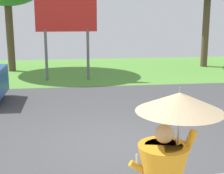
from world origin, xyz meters
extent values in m
cube|color=#424244|center=(0.00, 2.00, -0.05)|extent=(40.00, 8.00, 0.10)
cube|color=#579339|center=(0.00, 10.00, -0.05)|extent=(40.00, 8.00, 0.10)
cylinder|color=orange|center=(-0.01, -3.61, 1.12)|extent=(0.44, 0.44, 0.65)
sphere|color=tan|center=(-0.01, -3.61, 1.59)|extent=(0.22, 0.22, 0.22)
cylinder|color=orange|center=(0.27, -3.61, 1.40)|extent=(0.24, 0.09, 0.45)
cylinder|color=orange|center=(-0.27, -3.59, 1.16)|extent=(0.29, 0.08, 0.24)
cylinder|color=gray|center=(0.16, -3.61, 1.62)|extent=(0.02, 0.02, 0.75)
cone|color=#D1B284|center=(0.16, -3.61, 1.96)|extent=(1.00, 1.00, 0.22)
cylinder|color=gray|center=(0.16, -3.61, 2.08)|extent=(0.02, 0.02, 0.10)
cube|color=#B7B7BC|center=(-0.31, -3.56, 1.25)|extent=(0.02, 0.11, 0.16)
cylinder|color=slate|center=(-2.01, 7.52, 1.10)|extent=(0.12, 0.12, 2.20)
cylinder|color=slate|center=(-0.21, 7.52, 1.10)|extent=(0.12, 0.12, 2.20)
cube|color=red|center=(-1.11, 7.52, 2.80)|extent=(2.60, 0.10, 1.40)
cylinder|color=brown|center=(6.27, 10.25, 2.11)|extent=(0.36, 0.36, 4.22)
cylinder|color=brown|center=(-3.89, 10.13, 1.93)|extent=(0.36, 0.36, 3.86)
camera|label=1|loc=(-1.07, -7.11, 2.96)|focal=53.86mm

